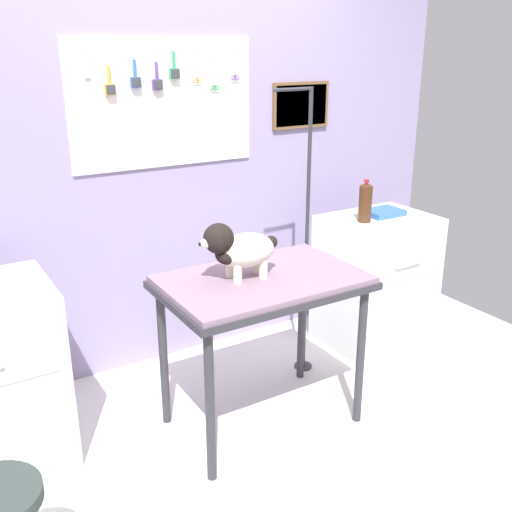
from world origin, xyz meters
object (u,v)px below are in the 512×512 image
Objects in this scene: grooming_table at (262,293)px; cabinet_right at (375,281)px; grooming_arm at (305,247)px; soda_bottle at (365,202)px; dog at (238,249)px.

grooming_table is 1.14× the size of cabinet_right.
grooming_table is 0.59× the size of grooming_arm.
soda_bottle is (-0.15, -0.02, 0.56)m from cabinet_right.
grooming_arm is at bearing 26.13° from dog.
cabinet_right reaches higher than grooming_table.
dog reaches higher than grooming_table.
soda_bottle is at bearing -171.61° from cabinet_right.
grooming_table is 0.61m from grooming_arm.
cabinet_right is at bearing 16.03° from dog.
dog reaches higher than cabinet_right.
grooming_arm is 4.15× the size of dog.
grooming_arm reaches higher than dog.
grooming_arm is at bearing 33.86° from grooming_table.
dog is 0.47× the size of cabinet_right.
cabinet_right is 3.28× the size of soda_bottle.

